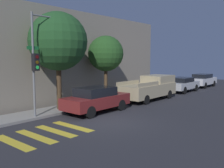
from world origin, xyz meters
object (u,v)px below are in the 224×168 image
at_px(pickup_truck, 150,88).
at_px(tree_near_corner, 58,42).
at_px(sedan_near_corner, 96,99).
at_px(sedan_middle, 182,84).
at_px(tree_midblock, 106,54).
at_px(sedan_far_end, 203,80).
at_px(traffic_light_pole, 42,51).

bearing_deg(pickup_truck, tree_near_corner, 164.35).
bearing_deg(sedan_near_corner, pickup_truck, -0.00).
distance_m(sedan_near_corner, tree_near_corner, 4.17).
distance_m(pickup_truck, sedan_middle, 5.84).
distance_m(sedan_middle, tree_midblock, 9.43).
distance_m(pickup_truck, sedan_far_end, 11.21).
distance_m(sedan_middle, tree_near_corner, 13.70).
xyz_separation_m(sedan_near_corner, tree_midblock, (3.14, 2.03, 2.77)).
relative_size(sedan_near_corner, tree_midblock, 0.89).
height_order(sedan_near_corner, pickup_truck, pickup_truck).
distance_m(sedan_far_end, tree_midblock, 14.55).
height_order(pickup_truck, sedan_far_end, pickup_truck).
height_order(traffic_light_pole, pickup_truck, traffic_light_pole).
distance_m(traffic_light_pole, sedan_near_corner, 4.21).
bearing_deg(sedan_far_end, tree_near_corner, 173.72).
distance_m(pickup_truck, tree_midblock, 4.43).
bearing_deg(sedan_middle, sedan_far_end, 0.00).
xyz_separation_m(sedan_middle, sedan_far_end, (5.37, 0.00, 0.03)).
xyz_separation_m(sedan_middle, tree_midblock, (-8.77, 2.03, 2.82)).
height_order(sedan_near_corner, tree_near_corner, tree_near_corner).
distance_m(traffic_light_pole, sedan_middle, 15.10).
relative_size(sedan_middle, sedan_far_end, 0.95).
bearing_deg(sedan_far_end, sedan_middle, 180.00).
relative_size(pickup_truck, tree_near_corner, 0.91).
bearing_deg(tree_midblock, sedan_near_corner, -147.12).
bearing_deg(sedan_near_corner, tree_midblock, 32.88).
bearing_deg(sedan_far_end, traffic_light_pole, 176.39).
xyz_separation_m(traffic_light_pole, sedan_middle, (14.77, -1.27, -2.86)).
relative_size(sedan_middle, tree_near_corner, 0.70).
bearing_deg(sedan_middle, tree_near_corner, 171.18).
xyz_separation_m(sedan_far_end, tree_near_corner, (-18.46, 2.03, 3.46)).
relative_size(sedan_near_corner, sedan_far_end, 0.97).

